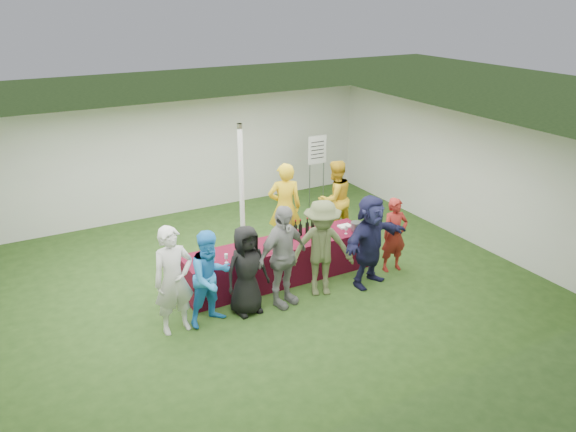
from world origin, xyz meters
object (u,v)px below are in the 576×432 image
wine_list_sign (317,155)px  customer_0 (174,280)px  serving_table (279,262)px  customer_1 (211,278)px  dump_bucket (356,227)px  customer_2 (247,270)px  staff_back (335,199)px  customer_4 (322,248)px  customer_3 (283,257)px  customer_5 (370,241)px  staff_pourer (285,207)px  customer_6 (394,235)px

wine_list_sign → customer_0: wine_list_sign is taller
serving_table → customer_1: size_ratio=2.23×
dump_bucket → customer_2: customer_2 is taller
wine_list_sign → customer_1: bearing=-138.6°
serving_table → staff_back: staff_back is taller
customer_4 → customer_2: bearing=-163.3°
wine_list_sign → customer_3: bearing=-128.3°
serving_table → customer_5: size_ratio=2.08×
staff_back → customer_1: staff_back is taller
serving_table → customer_3: customer_3 is taller
customer_3 → staff_back: bearing=24.2°
customer_0 → customer_4: bearing=-5.8°
wine_list_sign → customer_3: 4.89m
staff_pourer → staff_back: staff_pourer is taller
wine_list_sign → customer_5: 4.16m
staff_pourer → customer_3: 2.20m
customer_2 → customer_6: size_ratio=1.06×
serving_table → customer_4: 1.05m
serving_table → customer_1: customer_1 is taller
serving_table → customer_6: 2.27m
serving_table → customer_6: (2.13, -0.70, 0.36)m
customer_0 → customer_2: customer_0 is taller
customer_2 → customer_6: customer_2 is taller
staff_back → customer_5: (-0.66, -2.17, 0.01)m
customer_3 → customer_2: bearing=158.0°
customer_2 → customer_4: size_ratio=0.88×
serving_table → wine_list_sign: bearing=48.5°
customer_0 → customer_1: bearing=-8.2°
customer_2 → customer_3: bearing=-9.7°
staff_back → customer_3: customer_3 is taller
customer_6 → staff_pourer: bearing=134.7°
staff_back → customer_5: size_ratio=0.99×
customer_4 → customer_5: 0.97m
staff_back → customer_0: (-4.26, -1.96, 0.04)m
staff_back → dump_bucket: bearing=68.0°
dump_bucket → wine_list_sign: size_ratio=0.12×
customer_1 → customer_3: bearing=-13.8°
serving_table → customer_4: size_ratio=2.03×
wine_list_sign → customer_0: (-4.88, -3.72, -0.42)m
staff_pourer → customer_2: bearing=66.2°
customer_0 → customer_6: bearing=-3.3°
customer_3 → customer_6: customer_3 is taller
customer_4 → customer_3: bearing=-161.0°
staff_back → customer_2: staff_back is taller
customer_1 → customer_0: bearing=163.8°
customer_2 → staff_pourer: bearing=43.0°
customer_1 → customer_5: (3.00, -0.16, 0.06)m
customer_0 → customer_4: 2.64m
staff_pourer → customer_3: staff_pourer is taller
customer_3 → customer_5: customer_3 is taller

